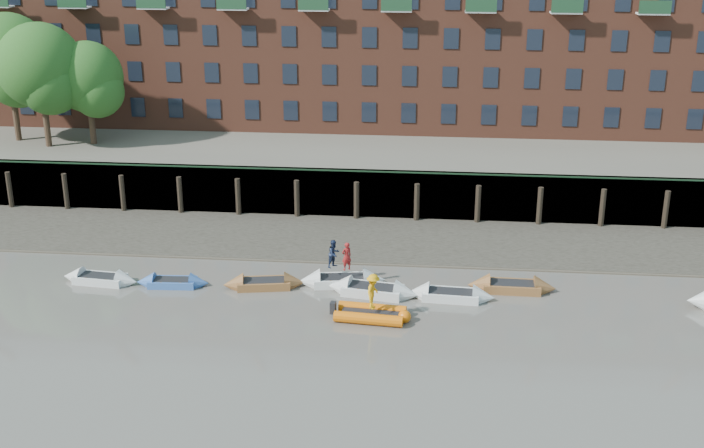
# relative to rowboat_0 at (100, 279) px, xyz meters

# --- Properties ---
(ground) EXTENTS (220.00, 220.00, 0.00)m
(ground) POSITION_rel_rowboat_0_xyz_m (15.22, -9.90, -0.22)
(ground) COLOR #5E5A53
(ground) RESTS_ON ground
(foreshore) EXTENTS (110.00, 8.00, 0.50)m
(foreshore) POSITION_rel_rowboat_0_xyz_m (15.22, 8.10, -0.22)
(foreshore) COLOR #3D382F
(foreshore) RESTS_ON ground
(mud_band) EXTENTS (110.00, 1.60, 0.10)m
(mud_band) POSITION_rel_rowboat_0_xyz_m (15.22, 4.70, -0.22)
(mud_band) COLOR #4C4336
(mud_band) RESTS_ON ground
(river_wall) EXTENTS (110.00, 1.23, 3.30)m
(river_wall) POSITION_rel_rowboat_0_xyz_m (15.22, 12.48, 1.37)
(river_wall) COLOR #2D2A26
(river_wall) RESTS_ON ground
(bank_terrace) EXTENTS (110.00, 28.00, 3.20)m
(bank_terrace) POSITION_rel_rowboat_0_xyz_m (15.22, 26.10, 1.38)
(bank_terrace) COLOR #5E594D
(bank_terrace) RESTS_ON ground
(apartment_terrace) EXTENTS (80.60, 15.56, 20.98)m
(apartment_terrace) POSITION_rel_rowboat_0_xyz_m (15.22, 27.10, 12.60)
(apartment_terrace) COLOR brown
(apartment_terrace) RESTS_ON bank_terrace
(tree_cluster) EXTENTS (11.76, 7.74, 9.40)m
(tree_cluster) POSITION_rel_rowboat_0_xyz_m (-10.39, 17.45, 8.78)
(tree_cluster) COLOR #3A281C
(tree_cluster) RESTS_ON bank_terrace
(rowboat_0) EXTENTS (4.47, 1.70, 1.27)m
(rowboat_0) POSITION_rel_rowboat_0_xyz_m (0.00, 0.00, 0.00)
(rowboat_0) COLOR silver
(rowboat_0) RESTS_ON ground
(rowboat_1) EXTENTS (4.04, 1.37, 1.15)m
(rowboat_1) POSITION_rel_rowboat_0_xyz_m (4.14, -0.05, -0.02)
(rowboat_1) COLOR #3760A8
(rowboat_1) RESTS_ON ground
(rowboat_2) EXTENTS (4.62, 2.07, 1.29)m
(rowboat_2) POSITION_rel_rowboat_0_xyz_m (9.19, 0.23, 0.00)
(rowboat_2) COLOR brown
(rowboat_2) RESTS_ON ground
(rowboat_3) EXTENTS (4.97, 2.11, 1.40)m
(rowboat_3) POSITION_rel_rowboat_0_xyz_m (13.41, 1.03, 0.02)
(rowboat_3) COLOR silver
(rowboat_3) RESTS_ON ground
(rowboat_4) EXTENTS (5.16, 2.26, 1.45)m
(rowboat_4) POSITION_rel_rowboat_0_xyz_m (15.20, -0.14, 0.03)
(rowboat_4) COLOR silver
(rowboat_4) RESTS_ON ground
(rowboat_5) EXTENTS (4.71, 1.63, 1.35)m
(rowboat_5) POSITION_rel_rowboat_0_xyz_m (19.38, -0.32, 0.01)
(rowboat_5) COLOR silver
(rowboat_5) RESTS_ON ground
(rowboat_6) EXTENTS (4.79, 1.47, 1.38)m
(rowboat_6) POSITION_rel_rowboat_0_xyz_m (22.70, 1.10, 0.02)
(rowboat_6) COLOR brown
(rowboat_6) RESTS_ON ground
(rib_tender) EXTENTS (3.89, 2.12, 0.66)m
(rib_tender) POSITION_rel_rowboat_0_xyz_m (15.47, -3.12, 0.06)
(rib_tender) COLOR orange
(rib_tender) RESTS_ON ground
(person_rower_a) EXTENTS (0.70, 0.64, 1.60)m
(person_rower_a) POSITION_rel_rowboat_0_xyz_m (13.69, 0.94, 1.51)
(person_rower_a) COLOR maroon
(person_rower_a) RESTS_ON rowboat_3
(person_rower_b) EXTENTS (0.95, 0.97, 1.58)m
(person_rower_b) POSITION_rel_rowboat_0_xyz_m (12.96, 1.27, 1.51)
(person_rower_b) COLOR #19233F
(person_rower_b) RESTS_ON rowboat_3
(person_rib_crew) EXTENTS (0.93, 1.32, 1.85)m
(person_rib_crew) POSITION_rel_rowboat_0_xyz_m (15.44, -3.14, 1.32)
(person_rib_crew) COLOR orange
(person_rib_crew) RESTS_ON rib_tender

